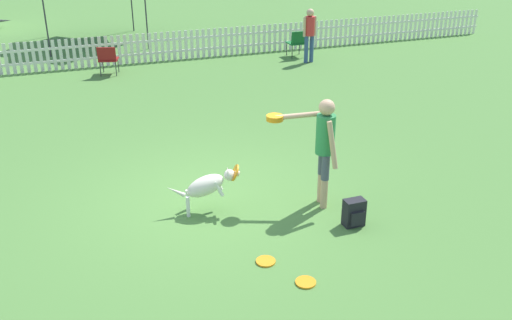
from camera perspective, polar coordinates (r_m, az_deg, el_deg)
name	(u,v)px	position (r m, az deg, el deg)	size (l,w,h in m)	color
ground_plane	(209,198)	(8.96, -4.73, -3.81)	(240.00, 240.00, 0.00)	#4C7A38
handler_person	(322,140)	(8.36, 6.59, 2.00)	(0.93, 0.83, 1.68)	tan
leaping_dog	(208,185)	(8.38, -4.87, -2.53)	(1.09, 0.45, 0.74)	beige
frisbee_near_handler	(266,261)	(7.44, 0.98, -10.09)	(0.25, 0.25, 0.02)	orange
frisbee_near_dog	(306,282)	(7.10, 4.99, -12.08)	(0.25, 0.25, 0.02)	orange
backpack_on_grass	(354,213)	(8.24, 9.79, -5.24)	(0.30, 0.22, 0.40)	black
picket_fence	(126,49)	(16.81, -12.91, 10.72)	(24.31, 0.04, 0.83)	silver
folding_chair_blue_left	(297,41)	(17.20, 4.15, 11.75)	(0.49, 0.50, 0.80)	#333338
folding_chair_center	(108,58)	(15.78, -14.60, 9.85)	(0.60, 0.61, 0.78)	#333338
spectator_standing	(310,31)	(16.55, 5.39, 12.75)	(0.41, 0.27, 1.52)	#334C7A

